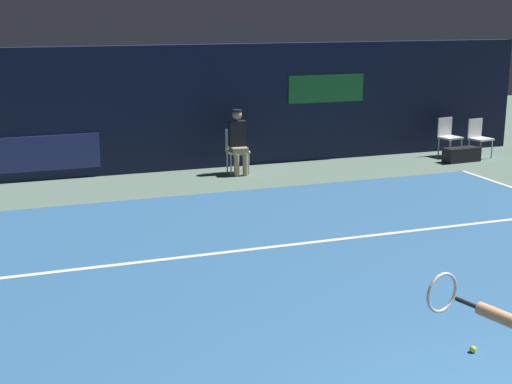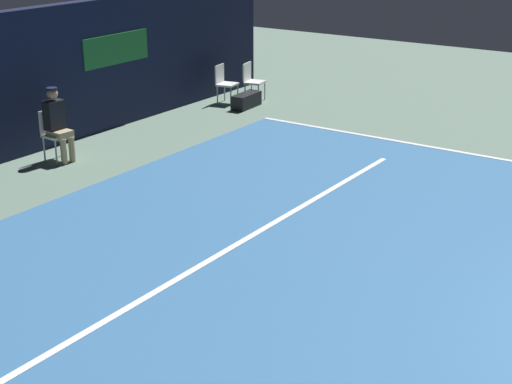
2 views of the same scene
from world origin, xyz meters
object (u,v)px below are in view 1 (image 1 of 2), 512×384
Objects in this scene: tennis_ball at (473,349)px; equipment_bag at (462,155)px; courtside_chair_far at (479,136)px; courtside_chair_near at (448,135)px; line_judge_on_chair at (238,141)px.

tennis_ball is 9.71m from equipment_bag.
equipment_bag is at bearing 55.54° from tennis_ball.
courtside_chair_far is 1.05× the size of equipment_bag.
courtside_chair_near is 0.75m from equipment_bag.
tennis_ball is (-6.12, -8.28, -0.46)m from courtside_chair_far.
courtside_chair_far reaches higher than tennis_ball.
courtside_chair_near is at bearing 1.25° from line_judge_on_chair.
courtside_chair_near is at bearing 144.85° from courtside_chair_far.
courtside_chair_far is at bearing 53.53° from tennis_ball.
line_judge_on_chair is 19.41× the size of tennis_ball.
line_judge_on_chair reaches higher than courtside_chair_far.
courtside_chair_near is 12.94× the size of tennis_ball.
tennis_ball is at bearing -122.72° from courtside_chair_near.
line_judge_on_chair reaches higher than courtside_chair_near.
courtside_chair_near and courtside_chair_far have the same top height.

